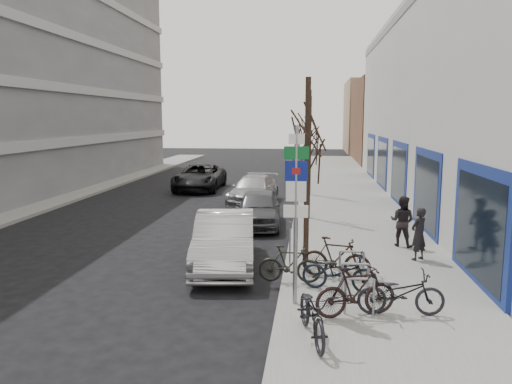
% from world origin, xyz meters
% --- Properties ---
extents(ground, '(120.00, 120.00, 0.00)m').
position_xyz_m(ground, '(0.00, 0.00, 0.00)').
color(ground, black).
rests_on(ground, ground).
extents(sidewalk_east, '(5.00, 70.00, 0.15)m').
position_xyz_m(sidewalk_east, '(4.50, 10.00, 0.07)').
color(sidewalk_east, slate).
rests_on(sidewalk_east, ground).
extents(sidewalk_west, '(3.00, 70.00, 0.15)m').
position_xyz_m(sidewalk_west, '(-11.00, 10.00, 0.07)').
color(sidewalk_west, slate).
rests_on(sidewalk_west, ground).
extents(brick_building_far, '(12.00, 14.00, 8.00)m').
position_xyz_m(brick_building_far, '(13.00, 40.00, 4.00)').
color(brick_building_far, brown).
rests_on(brick_building_far, ground).
extents(tan_building_far, '(13.00, 12.00, 9.00)m').
position_xyz_m(tan_building_far, '(13.50, 55.00, 4.50)').
color(tan_building_far, '#937A5B').
rests_on(tan_building_far, ground).
extents(highway_sign_pole, '(0.55, 0.10, 4.20)m').
position_xyz_m(highway_sign_pole, '(2.40, -0.01, 2.46)').
color(highway_sign_pole, gray).
rests_on(highway_sign_pole, ground).
extents(bike_rack, '(0.66, 2.26, 0.83)m').
position_xyz_m(bike_rack, '(3.80, 0.60, 0.66)').
color(bike_rack, gray).
rests_on(bike_rack, sidewalk_east).
extents(tree_near, '(1.80, 1.80, 5.50)m').
position_xyz_m(tree_near, '(2.60, 3.50, 4.10)').
color(tree_near, black).
rests_on(tree_near, ground).
extents(tree_mid, '(1.80, 1.80, 5.50)m').
position_xyz_m(tree_mid, '(2.60, 10.00, 4.10)').
color(tree_mid, black).
rests_on(tree_mid, ground).
extents(tree_far, '(1.80, 1.80, 5.50)m').
position_xyz_m(tree_far, '(2.60, 16.50, 4.10)').
color(tree_far, black).
rests_on(tree_far, ground).
extents(meter_front, '(0.10, 0.08, 1.27)m').
position_xyz_m(meter_front, '(2.15, 3.00, 0.92)').
color(meter_front, gray).
rests_on(meter_front, sidewalk_east).
extents(meter_mid, '(0.10, 0.08, 1.27)m').
position_xyz_m(meter_mid, '(2.15, 8.50, 0.92)').
color(meter_mid, gray).
rests_on(meter_mid, sidewalk_east).
extents(meter_back, '(0.10, 0.08, 1.27)m').
position_xyz_m(meter_back, '(2.15, 14.00, 0.92)').
color(meter_back, gray).
rests_on(meter_back, sidewalk_east).
extents(bike_near_left, '(1.02, 2.05, 1.20)m').
position_xyz_m(bike_near_left, '(2.80, -1.83, 0.75)').
color(bike_near_left, black).
rests_on(bike_near_left, sidewalk_east).
extents(bike_near_right, '(1.92, 1.15, 1.12)m').
position_xyz_m(bike_near_right, '(3.71, -0.61, 0.71)').
color(bike_near_right, black).
rests_on(bike_near_right, sidewalk_east).
extents(bike_mid_curb, '(1.94, 0.96, 1.14)m').
position_xyz_m(bike_mid_curb, '(3.45, 0.97, 0.72)').
color(bike_mid_curb, black).
rests_on(bike_mid_curb, sidewalk_east).
extents(bike_mid_inner, '(1.65, 0.55, 0.99)m').
position_xyz_m(bike_mid_inner, '(2.21, 1.47, 0.65)').
color(bike_mid_inner, black).
rests_on(bike_mid_inner, sidewalk_east).
extents(bike_far_curb, '(1.89, 0.66, 1.14)m').
position_xyz_m(bike_far_curb, '(4.68, -0.41, 0.72)').
color(bike_far_curb, black).
rests_on(bike_far_curb, sidewalk_east).
extents(bike_far_inner, '(1.93, 0.97, 1.13)m').
position_xyz_m(bike_far_inner, '(3.41, 1.94, 0.71)').
color(bike_far_inner, black).
rests_on(bike_far_inner, sidewalk_east).
extents(parked_car_front, '(2.28, 5.00, 1.59)m').
position_xyz_m(parked_car_front, '(0.23, 3.08, 0.80)').
color(parked_car_front, '#B0AFB5').
rests_on(parked_car_front, ground).
extents(parked_car_mid, '(2.03, 4.42, 1.47)m').
position_xyz_m(parked_car_mid, '(0.61, 8.78, 0.73)').
color(parked_car_mid, '#46474B').
rests_on(parked_car_mid, ground).
extents(parked_car_back, '(2.48, 5.07, 1.42)m').
position_xyz_m(parked_car_back, '(-0.20, 14.03, 0.71)').
color(parked_car_back, '#9A9A9F').
rests_on(parked_car_back, ground).
extents(lane_car, '(2.70, 5.68, 1.57)m').
position_xyz_m(lane_car, '(-4.06, 18.66, 0.78)').
color(lane_car, black).
rests_on(lane_car, ground).
extents(pedestrian_near, '(0.69, 0.66, 1.59)m').
position_xyz_m(pedestrian_near, '(5.93, 3.96, 0.94)').
color(pedestrian_near, black).
rests_on(pedestrian_near, sidewalk_east).
extents(pedestrian_far, '(0.75, 0.66, 1.70)m').
position_xyz_m(pedestrian_far, '(5.73, 5.58, 1.00)').
color(pedestrian_far, black).
rests_on(pedestrian_far, sidewalk_east).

